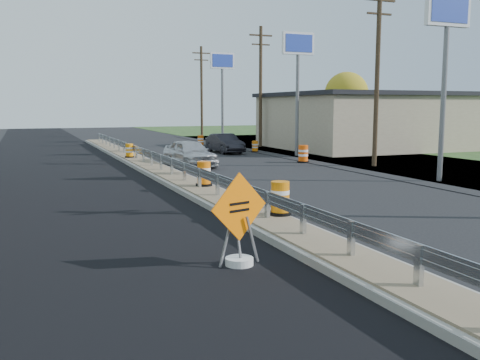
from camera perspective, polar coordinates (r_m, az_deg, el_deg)
name	(u,v)px	position (r m, az deg, el deg)	size (l,w,h in m)	color
ground	(240,212)	(16.38, -0.04, -3.46)	(140.00, 140.00, 0.00)	black
milled_overlay	(65,179)	(25.14, -18.19, 0.12)	(7.20, 120.00, 0.01)	black
median	(172,177)	(23.87, -7.27, 0.31)	(1.60, 55.00, 0.23)	gray
guardrail	(166,161)	(24.76, -7.89, 2.01)	(0.10, 46.15, 0.72)	silver
retail_building_near	(390,120)	(44.14, 15.76, 6.18)	(18.50, 12.50, 4.27)	tan
pylon_sign_south	(447,27)	(24.57, 21.21, 14.96)	(2.20, 0.30, 7.90)	slate
pylon_sign_mid	(298,55)	(35.18, 6.20, 13.12)	(2.20, 0.30, 7.90)	slate
pylon_sign_north	(222,69)	(47.94, -1.91, 11.74)	(2.20, 0.30, 7.90)	slate
utility_pole_smid	(377,74)	(29.68, 14.43, 10.93)	(1.90, 0.26, 9.40)	#473523
utility_pole_nmid	(261,84)	(42.69, 2.21, 10.15)	(1.90, 0.26, 9.40)	#473523
utility_pole_north	(202,90)	(56.69, -4.12, 9.56)	(1.90, 0.26, 9.40)	#473523
tree_far_yellow	(346,94)	(58.46, 11.28, 8.99)	(4.62, 4.62, 6.86)	#473523
caution_sign	(239,242)	(10.88, -0.08, -6.66)	(1.34, 0.58, 1.91)	white
barrel_median_near	(280,199)	(14.83, 4.29, -2.02)	(0.64, 0.64, 0.93)	black
barrel_median_mid	(204,174)	(20.26, -3.87, 0.63)	(0.63, 0.63, 0.92)	black
barrel_median_far	(129,151)	(32.24, -11.71, 3.06)	(0.55, 0.55, 0.81)	black
barrel_shoulder_near	(303,154)	(31.05, 6.75, 2.75)	(0.69, 0.69, 1.01)	black
barrel_shoulder_mid	(255,147)	(38.00, 1.61, 3.57)	(0.54, 0.54, 0.80)	black
barrel_shoulder_far	(201,141)	(43.83, -4.22, 4.17)	(0.61, 0.61, 0.89)	black
car_silver	(190,153)	(28.89, -5.36, 2.88)	(1.72, 4.28, 1.46)	#BBBBC0
car_dark_mid	(225,143)	(37.36, -1.63, 3.94)	(1.42, 4.06, 1.34)	black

